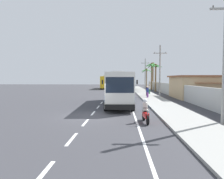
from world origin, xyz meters
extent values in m
plane|color=#3A3A3F|center=(0.00, 0.00, 0.00)|extent=(160.00, 160.00, 0.00)
cube|color=#999993|center=(6.80, 10.00, 0.07)|extent=(3.20, 90.00, 0.14)
cube|color=white|center=(0.00, -9.42, 0.00)|extent=(0.16, 2.00, 0.01)
cube|color=white|center=(0.00, -5.90, 0.00)|extent=(0.16, 2.00, 0.01)
cube|color=white|center=(0.00, -2.37, 0.00)|extent=(0.16, 2.00, 0.01)
cube|color=white|center=(0.00, 1.16, 0.00)|extent=(0.16, 2.00, 0.01)
cube|color=white|center=(0.00, 4.68, 0.00)|extent=(0.16, 2.00, 0.01)
cube|color=white|center=(0.00, 8.21, 0.00)|extent=(0.16, 2.00, 0.01)
cube|color=white|center=(0.00, 11.74, 0.00)|extent=(0.16, 2.00, 0.01)
cube|color=white|center=(0.00, 15.26, 0.00)|extent=(0.16, 2.00, 0.01)
cube|color=white|center=(0.00, 18.79, 0.00)|extent=(0.16, 2.00, 0.01)
cube|color=white|center=(0.00, 22.31, 0.00)|extent=(0.16, 2.00, 0.01)
cube|color=white|center=(0.00, 25.84, 0.00)|extent=(0.16, 2.00, 0.01)
cube|color=white|center=(0.00, 29.37, 0.00)|extent=(0.16, 2.00, 0.01)
cube|color=white|center=(0.00, 32.89, 0.00)|extent=(0.16, 2.00, 0.01)
cube|color=white|center=(0.00, 36.42, 0.00)|extent=(0.16, 2.00, 0.01)
cube|color=white|center=(0.00, 39.95, 0.00)|extent=(0.16, 2.00, 0.01)
cube|color=white|center=(0.00, 43.47, 0.00)|extent=(0.16, 2.00, 0.01)
cube|color=white|center=(0.00, 47.00, 0.00)|extent=(0.16, 2.00, 0.01)
cube|color=white|center=(3.41, 15.00, 0.00)|extent=(0.14, 70.00, 0.01)
cube|color=#B2B2AD|center=(10.60, 14.00, 1.04)|extent=(0.24, 60.00, 2.07)
cube|color=silver|center=(2.06, 6.40, 1.93)|extent=(2.85, 11.41, 3.07)
cube|color=#192333|center=(2.05, 6.60, 2.46)|extent=(2.85, 10.50, 0.98)
cube|color=#192333|center=(2.24, 0.77, 2.39)|extent=(2.29, 0.17, 1.29)
cube|color=blue|center=(2.06, 6.40, 1.24)|extent=(2.88, 11.18, 0.55)
cube|color=black|center=(2.24, 0.68, 0.59)|extent=(2.44, 0.24, 0.44)
cube|color=#B7B7B7|center=(2.01, 7.81, 3.60)|extent=(1.44, 2.54, 0.28)
cube|color=black|center=(3.65, 1.03, 2.62)|extent=(0.12, 0.08, 0.36)
cube|color=black|center=(0.81, 0.94, 2.62)|extent=(0.12, 0.08, 0.36)
cylinder|color=black|center=(3.40, 2.47, 0.52)|extent=(0.35, 1.05, 1.04)
cylinder|color=black|center=(0.97, 2.39, 0.52)|extent=(0.35, 1.05, 1.04)
cylinder|color=black|center=(3.16, 9.83, 0.52)|extent=(0.35, 1.05, 1.04)
cylinder|color=black|center=(0.73, 9.76, 0.52)|extent=(0.35, 1.05, 1.04)
cube|color=gold|center=(-1.89, 40.37, 1.94)|extent=(2.62, 10.64, 3.10)
cube|color=#192333|center=(-1.89, 40.17, 2.48)|extent=(2.64, 9.79, 0.99)
cube|color=#192333|center=(-1.84, 45.64, 2.40)|extent=(2.33, 0.12, 1.30)
cube|color=yellow|center=(-1.89, 40.37, 1.24)|extent=(2.66, 10.42, 0.56)
cube|color=black|center=(-1.84, 45.73, 0.59)|extent=(2.48, 0.18, 0.44)
cube|color=#B7B7B7|center=(-1.90, 39.05, 3.63)|extent=(1.41, 2.35, 0.28)
cube|color=black|center=(-3.29, 45.44, 2.64)|extent=(0.12, 0.08, 0.36)
cube|color=black|center=(-0.40, 45.42, 2.64)|extent=(0.12, 0.08, 0.36)
cylinder|color=black|center=(-3.09, 44.10, 0.52)|extent=(0.33, 1.04, 1.04)
cylinder|color=black|center=(-0.61, 44.08, 0.52)|extent=(0.33, 1.04, 1.04)
cylinder|color=black|center=(-3.15, 37.20, 0.52)|extent=(0.33, 1.04, 1.04)
cylinder|color=black|center=(-0.67, 37.18, 0.52)|extent=(0.33, 1.04, 1.04)
cylinder|color=black|center=(3.83, 15.58, 0.30)|extent=(0.11, 0.60, 0.60)
cylinder|color=black|center=(3.81, 16.94, 0.30)|extent=(0.13, 0.60, 0.60)
cube|color=gold|center=(3.82, 16.21, 0.52)|extent=(0.26, 1.10, 0.36)
cube|color=black|center=(3.82, 16.51, 0.72)|extent=(0.25, 0.60, 0.12)
cylinder|color=gray|center=(3.83, 15.70, 0.60)|extent=(0.07, 0.32, 0.67)
cylinder|color=black|center=(3.83, 15.80, 1.04)|extent=(0.56, 0.05, 0.04)
sphere|color=#EAEACC|center=(3.83, 15.68, 0.90)|extent=(0.14, 0.14, 0.14)
cylinder|color=#2D7A47|center=(3.82, 16.46, 1.00)|extent=(0.32, 0.32, 0.57)
sphere|color=black|center=(3.82, 16.46, 1.42)|extent=(0.26, 0.26, 0.26)
cylinder|color=black|center=(4.03, -2.83, 0.30)|extent=(0.14, 0.61, 0.60)
cylinder|color=black|center=(3.93, -1.47, 0.30)|extent=(0.16, 0.61, 0.60)
cube|color=red|center=(3.98, -2.20, 0.52)|extent=(0.32, 1.11, 0.36)
cube|color=black|center=(3.96, -1.90, 0.72)|extent=(0.28, 0.62, 0.12)
cylinder|color=gray|center=(4.02, -2.71, 0.60)|extent=(0.08, 0.32, 0.67)
cylinder|color=black|center=(4.01, -2.61, 1.04)|extent=(0.56, 0.08, 0.04)
sphere|color=#EAEACC|center=(4.02, -2.73, 0.90)|extent=(0.14, 0.14, 0.14)
cylinder|color=beige|center=(3.97, -1.95, 1.00)|extent=(0.32, 0.32, 0.57)
sphere|color=white|center=(3.97, -1.95, 1.42)|extent=(0.26, 0.26, 0.26)
cylinder|color=#2D7A47|center=(7.40, 20.51, 0.55)|extent=(0.28, 0.28, 0.81)
cylinder|color=beige|center=(7.40, 20.51, 1.28)|extent=(0.36, 0.36, 0.64)
sphere|color=tan|center=(7.40, 20.51, 1.70)|extent=(0.24, 0.24, 0.24)
cylinder|color=#75388E|center=(6.18, 13.69, 0.53)|extent=(0.28, 0.28, 0.78)
cylinder|color=navy|center=(6.18, 13.69, 1.23)|extent=(0.36, 0.36, 0.62)
sphere|color=beige|center=(6.18, 13.69, 1.63)|extent=(0.21, 0.21, 0.21)
cylinder|color=black|center=(6.50, 16.94, 0.52)|extent=(0.28, 0.28, 0.76)
cylinder|color=black|center=(6.50, 16.94, 1.20)|extent=(0.36, 0.36, 0.60)
sphere|color=beige|center=(6.50, 16.94, 1.61)|extent=(0.23, 0.23, 0.23)
cylinder|color=#4C4742|center=(8.04, -2.37, 7.35)|extent=(0.08, 0.08, 0.16)
cylinder|color=#9E9E99|center=(8.67, 17.56, 4.18)|extent=(0.24, 0.24, 8.37)
cube|color=#9E9E99|center=(8.67, 17.56, 7.06)|extent=(2.23, 0.12, 0.12)
cylinder|color=#4C4742|center=(7.78, 17.56, 7.18)|extent=(0.08, 0.08, 0.16)
cylinder|color=#4C4742|center=(9.56, 17.56, 7.18)|extent=(0.08, 0.08, 0.16)
cylinder|color=#9E9E99|center=(8.64, 37.49, 4.10)|extent=(0.24, 0.24, 8.20)
cube|color=#9E9E99|center=(8.64, 37.49, 6.99)|extent=(2.23, 0.12, 0.12)
cylinder|color=#4C4742|center=(7.75, 37.49, 7.11)|extent=(0.08, 0.08, 0.16)
cylinder|color=#4C4742|center=(9.53, 37.49, 7.11)|extent=(0.08, 0.08, 0.16)
cylinder|color=brown|center=(9.82, 28.24, 2.90)|extent=(0.34, 0.34, 5.79)
ellipsoid|color=#28702D|center=(10.55, 28.24, 5.64)|extent=(1.50, 0.36, 0.62)
ellipsoid|color=#28702D|center=(10.07, 28.94, 5.67)|extent=(0.85, 1.54, 0.57)
ellipsoid|color=#28702D|center=(9.37, 28.82, 5.66)|extent=(1.21, 1.41, 0.59)
ellipsoid|color=#28702D|center=(9.16, 28.19, 5.49)|extent=(1.41, 0.47, 0.90)
ellipsoid|color=#28702D|center=(9.43, 27.63, 5.62)|extent=(1.11, 1.45, 0.65)
ellipsoid|color=#28702D|center=(10.08, 27.59, 5.58)|extent=(0.87, 1.49, 0.74)
sphere|color=brown|center=(9.82, 28.24, 5.84)|extent=(0.56, 0.56, 0.56)
cylinder|color=brown|center=(9.99, 35.12, 3.29)|extent=(0.32, 0.32, 6.58)
ellipsoid|color=#337F33|center=(10.93, 35.15, 6.37)|extent=(1.93, 0.41, 0.75)
ellipsoid|color=#337F33|center=(10.46, 35.90, 6.29)|extent=(1.29, 1.78, 0.90)
ellipsoid|color=#337F33|center=(9.65, 35.92, 6.20)|extent=(1.02, 1.79, 1.07)
ellipsoid|color=#337F33|center=(9.20, 35.61, 6.34)|extent=(1.81, 1.31, 0.79)
ellipsoid|color=#337F33|center=(9.21, 34.69, 6.25)|extent=(1.78, 1.21, 0.98)
ellipsoid|color=#337F33|center=(9.92, 34.21, 6.31)|extent=(0.50, 1.90, 0.85)
ellipsoid|color=#337F33|center=(10.40, 34.34, 6.22)|extent=(1.16, 1.77, 1.02)
sphere|color=brown|center=(9.99, 35.12, 6.63)|extent=(0.56, 0.56, 0.56)
cylinder|color=brown|center=(8.38, 32.56, 2.52)|extent=(0.25, 0.25, 5.04)
ellipsoid|color=#3D893D|center=(9.09, 32.69, 4.78)|extent=(1.54, 0.61, 0.82)
ellipsoid|color=#3D893D|center=(8.51, 33.31, 4.88)|extent=(0.63, 1.60, 0.65)
ellipsoid|color=#3D893D|center=(7.88, 33.07, 4.76)|extent=(1.29, 1.31, 0.87)
ellipsoid|color=#3D893D|center=(7.74, 32.14, 4.89)|extent=(1.52, 1.16, 0.61)
ellipsoid|color=#3D893D|center=(8.56, 31.80, 4.93)|extent=(0.73, 1.63, 0.54)
sphere|color=brown|center=(8.38, 32.56, 5.09)|extent=(0.56, 0.56, 0.56)
cylinder|color=brown|center=(10.98, 39.30, 3.50)|extent=(0.35, 0.35, 7.01)
ellipsoid|color=#3D893D|center=(11.81, 39.41, 6.82)|extent=(1.76, 0.59, 0.70)
ellipsoid|color=#3D893D|center=(11.45, 39.99, 6.80)|extent=(1.26, 1.63, 0.72)
ellipsoid|color=#3D893D|center=(10.83, 40.07, 6.69)|extent=(0.65, 1.67, 0.95)
ellipsoid|color=#3D893D|center=(10.19, 39.58, 6.81)|extent=(1.74, 0.92, 0.71)
ellipsoid|color=#3D893D|center=(10.15, 39.07, 6.85)|extent=(1.78, 0.80, 0.63)
ellipsoid|color=#3D893D|center=(10.94, 38.49, 6.73)|extent=(0.44, 1.68, 0.86)
ellipsoid|color=#3D893D|center=(11.48, 38.66, 6.74)|extent=(1.32, 1.54, 0.84)
sphere|color=brown|center=(10.98, 39.30, 7.06)|extent=(0.56, 0.56, 0.56)
cube|color=tan|center=(15.46, 14.26, 1.55)|extent=(10.38, 7.14, 3.11)
cube|color=brown|center=(15.46, 14.26, 3.23)|extent=(11.01, 7.56, 0.24)
camera|label=1|loc=(2.40, -15.02, 2.92)|focal=31.30mm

